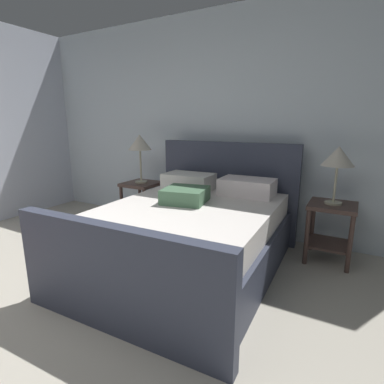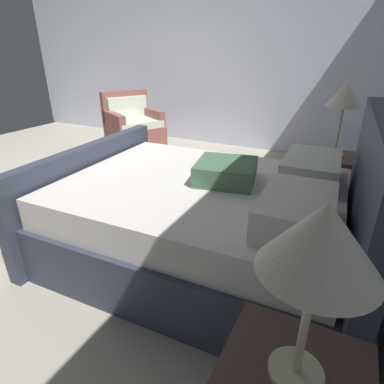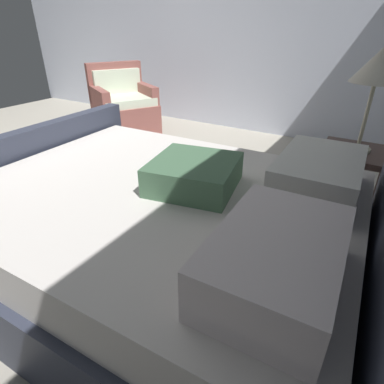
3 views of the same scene
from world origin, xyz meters
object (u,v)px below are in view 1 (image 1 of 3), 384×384
at_px(bed, 190,233).
at_px(nightstand_left, 142,197).
at_px(table_lamp_right, 338,158).
at_px(nightstand_right, 331,223).
at_px(table_lamp_left, 140,144).

bearing_deg(bed, nightstand_left, 147.99).
bearing_deg(table_lamp_right, nightstand_right, -90.00).
bearing_deg(table_lamp_left, nightstand_left, -75.96).
distance_m(nightstand_right, table_lamp_right, 0.65).
bearing_deg(table_lamp_right, table_lamp_left, -178.09).
xyz_separation_m(nightstand_left, table_lamp_left, (-0.00, 0.00, 0.71)).
distance_m(table_lamp_right, nightstand_left, 2.41).
bearing_deg(nightstand_right, table_lamp_right, 90.00).
xyz_separation_m(table_lamp_right, table_lamp_left, (-2.32, -0.08, 0.06)).
xyz_separation_m(bed, table_lamp_left, (-1.15, 0.72, 0.76)).
bearing_deg(nightstand_right, nightstand_left, -178.09).
bearing_deg(nightstand_right, table_lamp_left, -178.09).
bearing_deg(table_lamp_left, table_lamp_right, 1.91).
relative_size(bed, table_lamp_left, 3.48).
distance_m(bed, nightstand_left, 1.36).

